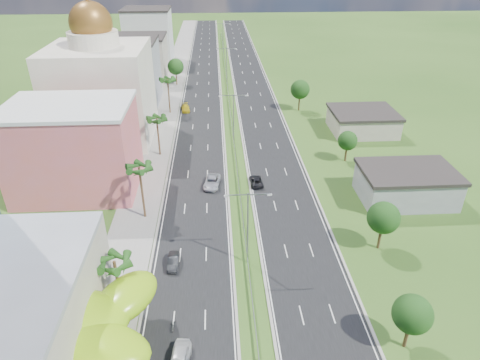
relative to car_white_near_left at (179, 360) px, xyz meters
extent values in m
plane|color=#2D5119|center=(8.21, 6.04, -0.88)|extent=(500.00, 500.00, 0.00)
cube|color=black|center=(0.71, 96.04, -0.86)|extent=(11.00, 260.00, 0.04)
cube|color=black|center=(15.71, 96.04, -0.86)|extent=(11.00, 260.00, 0.04)
cube|color=gray|center=(-8.79, 96.04, -0.82)|extent=(7.00, 260.00, 0.12)
cube|color=gray|center=(8.21, 78.04, -0.26)|extent=(0.08, 216.00, 0.28)
cube|color=gray|center=(8.21, 180.04, -0.53)|extent=(0.10, 0.12, 0.70)
cylinder|color=gray|center=(8.21, 16.04, 4.62)|extent=(0.20, 0.20, 11.00)
cube|color=gray|center=(6.77, 16.04, 9.92)|extent=(2.88, 0.12, 0.12)
cube|color=gray|center=(9.65, 16.04, 9.92)|extent=(2.88, 0.12, 0.12)
cube|color=silver|center=(5.49, 16.04, 9.82)|extent=(0.60, 0.25, 0.18)
cube|color=silver|center=(10.93, 16.04, 9.82)|extent=(0.60, 0.25, 0.18)
cylinder|color=gray|center=(8.21, 56.04, 4.62)|extent=(0.20, 0.20, 11.00)
cube|color=gray|center=(6.77, 56.04, 9.92)|extent=(2.88, 0.12, 0.12)
cube|color=gray|center=(9.65, 56.04, 9.92)|extent=(2.88, 0.12, 0.12)
cube|color=silver|center=(5.49, 56.04, 9.82)|extent=(0.60, 0.25, 0.18)
cube|color=silver|center=(10.93, 56.04, 9.82)|extent=(0.60, 0.25, 0.18)
cylinder|color=gray|center=(8.21, 101.04, 4.62)|extent=(0.20, 0.20, 11.00)
cube|color=gray|center=(6.77, 101.04, 9.92)|extent=(2.88, 0.12, 0.12)
cube|color=gray|center=(9.65, 101.04, 9.92)|extent=(2.88, 0.12, 0.12)
cube|color=silver|center=(5.49, 101.04, 9.82)|extent=(0.60, 0.25, 0.18)
cube|color=silver|center=(10.93, 101.04, 9.82)|extent=(0.60, 0.25, 0.18)
cylinder|color=gray|center=(8.21, 146.04, 4.62)|extent=(0.20, 0.20, 11.00)
cube|color=gray|center=(6.77, 146.04, 9.92)|extent=(2.88, 0.12, 0.12)
cube|color=gray|center=(9.65, 146.04, 9.92)|extent=(2.88, 0.12, 0.12)
cube|color=silver|center=(5.49, 146.04, 9.82)|extent=(0.60, 0.25, 0.18)
cube|color=silver|center=(10.93, 146.04, 9.82)|extent=(0.60, 0.25, 0.18)
cylinder|color=gray|center=(-15.79, 4.04, 1.12)|extent=(0.50, 0.50, 4.00)
cylinder|color=gray|center=(-6.79, 4.04, 1.12)|extent=(0.50, 0.50, 4.00)
cube|color=#DA6359|center=(-19.79, 38.04, 6.62)|extent=(20.00, 15.00, 15.00)
cube|color=beige|center=(-19.79, 61.04, 9.12)|extent=(20.00, 20.00, 20.00)
cylinder|color=beige|center=(-19.79, 61.04, 20.62)|extent=(10.00, 10.00, 3.00)
sphere|color=brown|center=(-19.79, 61.04, 23.62)|extent=(8.40, 8.40, 8.40)
cube|color=gray|center=(-18.79, 86.04, 7.12)|extent=(16.00, 15.00, 16.00)
cube|color=#AC9E8E|center=(-18.79, 108.04, 5.62)|extent=(16.00, 15.00, 13.00)
cube|color=silver|center=(-18.79, 131.04, 8.12)|extent=(16.00, 15.00, 18.00)
cube|color=gray|center=(36.21, 31.04, 1.62)|extent=(15.00, 10.00, 5.00)
cube|color=#AC9E8E|center=(38.21, 61.04, 1.32)|extent=(14.00, 12.00, 4.40)
cylinder|color=#47301C|center=(-7.29, 8.04, 2.87)|extent=(0.36, 0.36, 7.50)
cylinder|color=#47301C|center=(-7.29, 28.04, 3.62)|extent=(0.36, 0.36, 9.00)
cylinder|color=#47301C|center=(-7.29, 51.04, 3.12)|extent=(0.36, 0.36, 8.00)
cylinder|color=#47301C|center=(-7.29, 76.04, 3.52)|extent=(0.36, 0.36, 8.80)
cylinder|color=#47301C|center=(-7.29, 101.04, 1.57)|extent=(0.40, 0.40, 4.90)
sphere|color=#1E4816|center=(-7.29, 101.04, 4.72)|extent=(4.90, 4.90, 4.90)
cylinder|color=#47301C|center=(24.21, 1.04, 1.22)|extent=(0.40, 0.40, 4.20)
sphere|color=#1E4816|center=(24.21, 1.04, 3.92)|extent=(4.20, 4.20, 4.20)
cylinder|color=#47301C|center=(27.21, 18.04, 1.39)|extent=(0.40, 0.40, 4.55)
sphere|color=#1E4816|center=(27.21, 18.04, 4.32)|extent=(4.55, 4.55, 4.55)
cylinder|color=#47301C|center=(30.21, 46.04, 1.04)|extent=(0.40, 0.40, 3.85)
sphere|color=#1E4816|center=(30.21, 46.04, 3.52)|extent=(3.85, 3.85, 3.85)
cylinder|color=#47301C|center=(26.21, 76.04, 1.57)|extent=(0.40, 0.40, 4.90)
sphere|color=#1E4816|center=(26.21, 76.04, 4.72)|extent=(4.90, 4.90, 4.90)
imported|color=silver|center=(0.00, 0.00, 0.00)|extent=(2.56, 5.16, 1.69)
imported|color=black|center=(-1.85, 15.88, -0.18)|extent=(1.50, 4.08, 1.33)
imported|color=#ABACB2|center=(3.43, 37.36, -0.06)|extent=(3.40, 5.98, 1.57)
imported|color=gold|center=(-3.40, 77.38, -0.12)|extent=(2.61, 5.20, 1.45)
imported|color=black|center=(11.41, 37.55, -0.20)|extent=(2.40, 4.74, 1.29)
imported|color=black|center=(-0.97, 5.02, -0.31)|extent=(0.69, 1.72, 1.07)
camera|label=1|loc=(4.47, -29.74, 37.53)|focal=32.00mm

